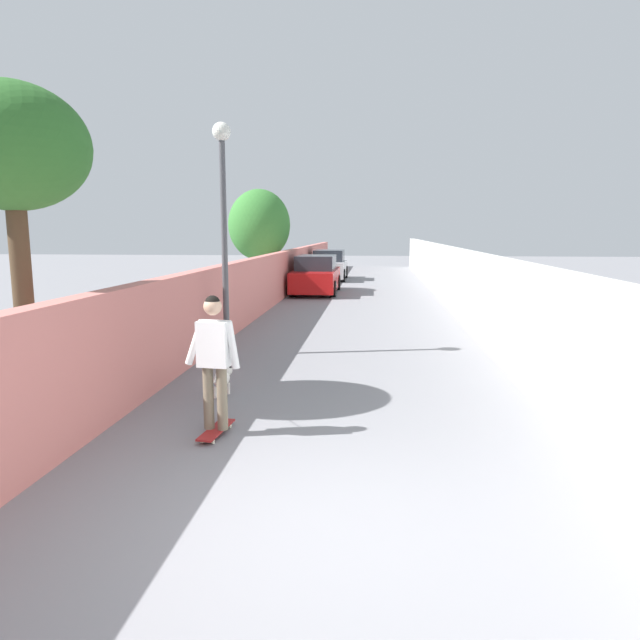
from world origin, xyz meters
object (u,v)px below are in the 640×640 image
(tree_left_mid, at_px, (11,151))
(car_far, at_px, (329,266))
(dog, at_px, (223,378))
(car_near, at_px, (316,276))
(person_skateboarder, at_px, (214,352))
(lamp_post, at_px, (223,200))
(skateboard, at_px, (216,430))
(tree_left_near, at_px, (259,225))

(tree_left_mid, height_order, car_far, tree_left_mid)
(dog, relative_size, car_near, 0.47)
(dog, distance_m, car_far, 21.15)
(tree_left_mid, relative_size, person_skateboarder, 2.69)
(tree_left_mid, height_order, lamp_post, lamp_post)
(car_near, bearing_deg, lamp_post, 177.08)
(skateboard, distance_m, dog, 1.74)
(lamp_post, bearing_deg, person_skateboarder, -166.86)
(tree_left_near, distance_m, car_far, 6.80)
(tree_left_mid, bearing_deg, tree_left_near, -0.24)
(car_near, bearing_deg, dog, -179.68)
(person_skateboarder, bearing_deg, car_near, 1.61)
(person_skateboarder, bearing_deg, tree_left_near, 9.70)
(car_far, bearing_deg, skateboard, -178.85)
(skateboard, distance_m, car_near, 16.33)
(lamp_post, height_order, car_far, lamp_post)
(tree_left_near, xyz_separation_m, skateboard, (-16.82, -2.88, -2.69))
(lamp_post, distance_m, car_far, 18.47)
(tree_left_near, xyz_separation_m, person_skateboarder, (-16.82, -2.88, -1.70))
(skateboard, relative_size, person_skateboarder, 0.49)
(person_skateboarder, xyz_separation_m, dog, (1.69, 0.38, -0.79))
(skateboard, bearing_deg, tree_left_near, 9.70)
(skateboard, relative_size, car_near, 0.19)
(tree_left_near, distance_m, car_near, 3.21)
(car_near, relative_size, car_far, 1.09)
(tree_left_near, distance_m, person_skateboarder, 17.14)
(person_skateboarder, xyz_separation_m, car_far, (22.83, 0.46, -0.35))
(skateboard, xyz_separation_m, car_near, (16.31, 0.46, 0.65))
(skateboard, relative_size, car_far, 0.21)
(tree_left_near, xyz_separation_m, car_far, (6.02, -2.42, -2.04))
(car_far, bearing_deg, dog, -179.78)
(car_far, bearing_deg, car_near, 180.00)
(person_skateboarder, height_order, dog, person_skateboarder)
(tree_left_near, xyz_separation_m, lamp_post, (-12.29, -1.82, 0.36))
(skateboard, xyz_separation_m, dog, (1.69, 0.38, 0.21))
(car_far, bearing_deg, lamp_post, 178.12)
(lamp_post, bearing_deg, tree_left_mid, 153.11)
(tree_left_mid, distance_m, dog, 4.27)
(skateboard, relative_size, dog, 0.41)
(tree_left_near, height_order, lamp_post, lamp_post)
(lamp_post, distance_m, skateboard, 5.56)
(tree_left_mid, bearing_deg, car_near, -9.11)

